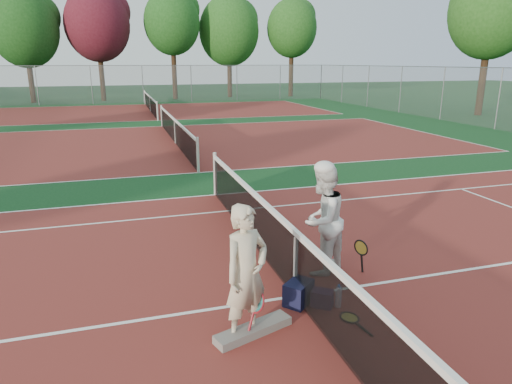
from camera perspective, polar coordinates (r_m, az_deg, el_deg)
ground at (r=6.80m, az=4.86°, el=-12.90°), size 130.00×130.00×0.00m
court_main at (r=6.80m, az=4.86°, el=-12.88°), size 23.77×10.97×0.01m
court_far_a at (r=19.43m, az=-10.02°, el=6.02°), size 23.77×10.97×0.01m
court_far_b at (r=32.76m, az=-13.04°, el=9.82°), size 23.77×10.97×0.01m
net_main at (r=6.57m, az=4.96°, el=-9.00°), size 0.10×10.98×1.02m
net_far_a at (r=19.35m, az=-10.09°, el=7.50°), size 0.10×10.98×1.02m
net_far_b at (r=32.71m, az=-13.10°, el=10.71°), size 0.10×10.98×1.02m
fence_back at (r=39.62m, az=-13.96°, el=12.94°), size 32.00×0.06×3.00m
player_a at (r=5.51m, az=-1.22°, el=-10.13°), size 0.74×0.64×1.71m
player_b at (r=7.25m, az=8.29°, el=-3.47°), size 1.09×1.04×1.77m
racket_red at (r=5.83m, az=0.03°, el=-14.91°), size 0.36×0.37×0.56m
racket_black_held at (r=7.47m, az=12.91°, el=-7.97°), size 0.28×0.32×0.59m
racket_spare at (r=6.38m, az=11.60°, el=-15.13°), size 0.35×0.63×0.03m
sports_bag_navy at (r=6.55m, az=5.33°, el=-12.43°), size 0.51×0.49×0.33m
sports_bag_purple at (r=6.55m, az=8.27°, el=-13.03°), size 0.35×0.34×0.24m
net_cover_canvas at (r=5.94m, az=-0.34°, el=-16.87°), size 1.07×0.57×0.11m
water_bottle at (r=6.56m, az=10.27°, el=-12.79°), size 0.09×0.09×0.30m
tree_back_1 at (r=43.00m, az=-26.98°, el=17.68°), size 5.31×5.31×8.86m
tree_back_maroon at (r=42.80m, az=-19.24°, el=19.17°), size 5.35×5.35×9.39m
tree_back_3 at (r=43.18m, az=-10.47°, el=20.09°), size 4.87×4.87×9.40m
tree_back_4 at (r=45.16m, az=-3.40°, el=19.44°), size 5.58×5.58×9.26m
tree_back_5 at (r=46.26m, az=4.51°, el=19.70°), size 4.75×4.75×9.09m
tree_right_1 at (r=32.78m, az=27.36°, el=19.46°), size 5.00×5.00×9.13m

